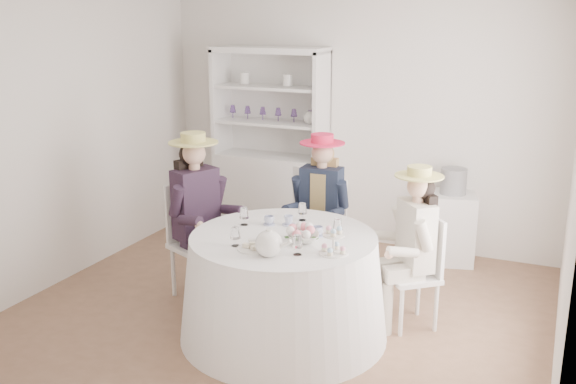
% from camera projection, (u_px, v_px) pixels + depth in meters
% --- Properties ---
extents(ground, '(4.50, 4.50, 0.00)m').
position_uv_depth(ground, '(284.00, 307.00, 5.75)').
color(ground, brown).
rests_on(ground, ground).
extents(wall_back, '(4.50, 0.00, 4.50)m').
position_uv_depth(wall_back, '(357.00, 124.00, 7.15)').
color(wall_back, white).
rests_on(wall_back, ground).
extents(wall_front, '(4.50, 0.00, 4.50)m').
position_uv_depth(wall_front, '(138.00, 232.00, 3.62)').
color(wall_front, white).
rests_on(wall_front, ground).
extents(wall_left, '(0.00, 4.50, 4.50)m').
position_uv_depth(wall_left, '(73.00, 140.00, 6.26)').
color(wall_left, white).
rests_on(wall_left, ground).
extents(wall_right, '(0.00, 4.50, 4.50)m').
position_uv_depth(wall_right, '(574.00, 189.00, 4.51)').
color(wall_right, white).
rests_on(wall_right, ground).
extents(tea_table, '(1.68, 1.68, 0.85)m').
position_uv_depth(tea_table, '(284.00, 286.00, 5.16)').
color(tea_table, white).
rests_on(tea_table, ground).
extents(hutch, '(1.40, 0.75, 2.19)m').
position_uv_depth(hutch, '(272.00, 171.00, 7.46)').
color(hutch, silver).
rests_on(hutch, ground).
extents(side_table, '(0.58, 0.58, 0.74)m').
position_uv_depth(side_table, '(450.00, 227.00, 6.75)').
color(side_table, silver).
rests_on(side_table, ground).
extents(hatbox, '(0.34, 0.34, 0.27)m').
position_uv_depth(hatbox, '(454.00, 181.00, 6.61)').
color(hatbox, black).
rests_on(hatbox, side_table).
extents(guest_left, '(0.64, 0.59, 1.54)m').
position_uv_depth(guest_left, '(198.00, 207.00, 5.75)').
color(guest_left, silver).
rests_on(guest_left, ground).
extents(guest_mid, '(0.53, 0.56, 1.48)m').
position_uv_depth(guest_mid, '(321.00, 202.00, 6.03)').
color(guest_mid, silver).
rests_on(guest_mid, ground).
extents(guest_right, '(0.59, 0.57, 1.38)m').
position_uv_depth(guest_right, '(413.00, 238.00, 5.22)').
color(guest_right, silver).
rests_on(guest_right, ground).
extents(spare_chair, '(0.49, 0.49, 1.03)m').
position_uv_depth(spare_chair, '(316.00, 210.00, 6.71)').
color(spare_chair, silver).
rests_on(spare_chair, ground).
extents(teacup_a, '(0.10, 0.10, 0.07)m').
position_uv_depth(teacup_a, '(269.00, 221.00, 5.30)').
color(teacup_a, white).
rests_on(teacup_a, tea_table).
extents(teacup_b, '(0.09, 0.09, 0.07)m').
position_uv_depth(teacup_b, '(289.00, 221.00, 5.29)').
color(teacup_b, white).
rests_on(teacup_b, tea_table).
extents(teacup_c, '(0.12, 0.12, 0.07)m').
position_uv_depth(teacup_c, '(318.00, 232.00, 5.03)').
color(teacup_c, white).
rests_on(teacup_c, tea_table).
extents(flower_bowl, '(0.31, 0.31, 0.06)m').
position_uv_depth(flower_bowl, '(304.00, 238.00, 4.90)').
color(flower_bowl, white).
rests_on(flower_bowl, tea_table).
extents(flower_arrangement, '(0.19, 0.19, 0.07)m').
position_uv_depth(flower_arrangement, '(302.00, 231.00, 4.89)').
color(flower_arrangement, pink).
rests_on(flower_arrangement, tea_table).
extents(table_teapot, '(0.28, 0.20, 0.21)m').
position_uv_depth(table_teapot, '(269.00, 244.00, 4.62)').
color(table_teapot, white).
rests_on(table_teapot, tea_table).
extents(sandwich_plate, '(0.25, 0.25, 0.05)m').
position_uv_depth(sandwich_plate, '(254.00, 247.00, 4.76)').
color(sandwich_plate, white).
rests_on(sandwich_plate, tea_table).
extents(cupcake_stand, '(0.21, 0.21, 0.20)m').
position_uv_depth(cupcake_stand, '(333.00, 244.00, 4.65)').
color(cupcake_stand, white).
rests_on(cupcake_stand, tea_table).
extents(stemware_set, '(0.89, 0.86, 0.15)m').
position_uv_depth(stemware_set, '(283.00, 227.00, 5.03)').
color(stemware_set, white).
rests_on(stemware_set, tea_table).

